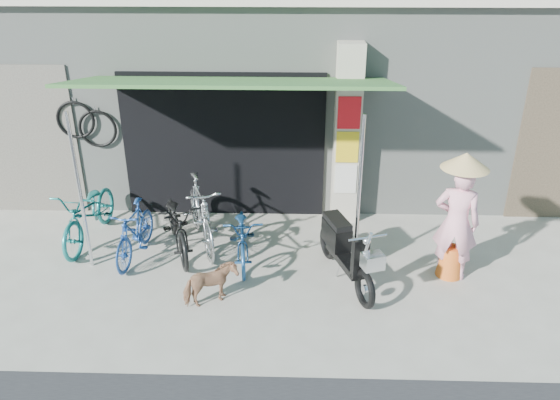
{
  "coord_description": "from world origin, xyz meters",
  "views": [
    {
      "loc": [
        0.02,
        -6.12,
        4.34
      ],
      "look_at": [
        -0.2,
        1.0,
        1.0
      ],
      "focal_mm": 35.0,
      "sensor_mm": 36.0,
      "label": 1
    }
  ],
  "objects_px": {
    "moped": "(345,250)",
    "nun": "(457,218)",
    "bike_blue": "(135,232)",
    "bike_teal": "(90,213)",
    "bike_navy": "(243,235)",
    "street_dog": "(210,284)",
    "bike_silver": "(201,213)",
    "bike_black": "(178,224)"
  },
  "relations": [
    {
      "from": "moped",
      "to": "nun",
      "type": "height_order",
      "value": "nun"
    },
    {
      "from": "bike_blue",
      "to": "bike_teal",
      "type": "bearing_deg",
      "value": 155.78
    },
    {
      "from": "bike_navy",
      "to": "nun",
      "type": "height_order",
      "value": "nun"
    },
    {
      "from": "bike_teal",
      "to": "nun",
      "type": "distance_m",
      "value": 5.58
    },
    {
      "from": "moped",
      "to": "bike_blue",
      "type": "bearing_deg",
      "value": 152.11
    },
    {
      "from": "bike_navy",
      "to": "street_dog",
      "type": "relative_size",
      "value": 2.23
    },
    {
      "from": "bike_teal",
      "to": "bike_silver",
      "type": "xyz_separation_m",
      "value": [
        1.79,
        -0.08,
        0.06
      ]
    },
    {
      "from": "bike_black",
      "to": "moped",
      "type": "bearing_deg",
      "value": -35.92
    },
    {
      "from": "nun",
      "to": "bike_teal",
      "type": "bearing_deg",
      "value": 9.4
    },
    {
      "from": "bike_blue",
      "to": "street_dog",
      "type": "height_order",
      "value": "bike_blue"
    },
    {
      "from": "bike_silver",
      "to": "moped",
      "type": "distance_m",
      "value": 2.36
    },
    {
      "from": "bike_teal",
      "to": "bike_silver",
      "type": "relative_size",
      "value": 1.01
    },
    {
      "from": "bike_teal",
      "to": "bike_black",
      "type": "bearing_deg",
      "value": -7.05
    },
    {
      "from": "street_dog",
      "to": "bike_silver",
      "type": "bearing_deg",
      "value": -16.55
    },
    {
      "from": "bike_black",
      "to": "bike_navy",
      "type": "distance_m",
      "value": 1.06
    },
    {
      "from": "bike_teal",
      "to": "street_dog",
      "type": "xyz_separation_m",
      "value": [
        2.16,
        -1.66,
        -0.19
      ]
    },
    {
      "from": "bike_silver",
      "to": "moped",
      "type": "xyz_separation_m",
      "value": [
        2.17,
        -0.92,
        -0.08
      ]
    },
    {
      "from": "street_dog",
      "to": "moped",
      "type": "xyz_separation_m",
      "value": [
        1.8,
        0.66,
        0.17
      ]
    },
    {
      "from": "bike_teal",
      "to": "bike_blue",
      "type": "distance_m",
      "value": 0.99
    },
    {
      "from": "bike_teal",
      "to": "bike_navy",
      "type": "height_order",
      "value": "bike_teal"
    },
    {
      "from": "bike_teal",
      "to": "street_dog",
      "type": "height_order",
      "value": "bike_teal"
    },
    {
      "from": "bike_teal",
      "to": "street_dog",
      "type": "relative_size",
      "value": 2.61
    },
    {
      "from": "bike_blue",
      "to": "street_dog",
      "type": "relative_size",
      "value": 2.05
    },
    {
      "from": "moped",
      "to": "bike_silver",
      "type": "bearing_deg",
      "value": 138.31
    },
    {
      "from": "bike_black",
      "to": "nun",
      "type": "bearing_deg",
      "value": -28.14
    },
    {
      "from": "bike_silver",
      "to": "nun",
      "type": "xyz_separation_m",
      "value": [
        3.71,
        -0.78,
        0.37
      ]
    },
    {
      "from": "bike_silver",
      "to": "bike_blue",
      "type": "bearing_deg",
      "value": -175.95
    },
    {
      "from": "bike_black",
      "to": "nun",
      "type": "distance_m",
      "value": 4.1
    },
    {
      "from": "bike_silver",
      "to": "nun",
      "type": "height_order",
      "value": "nun"
    },
    {
      "from": "bike_navy",
      "to": "nun",
      "type": "xyz_separation_m",
      "value": [
        3.01,
        -0.34,
        0.51
      ]
    },
    {
      "from": "bike_blue",
      "to": "street_dog",
      "type": "xyz_separation_m",
      "value": [
        1.31,
        -1.16,
        -0.14
      ]
    },
    {
      "from": "bike_navy",
      "to": "moped",
      "type": "height_order",
      "value": "moped"
    },
    {
      "from": "bike_teal",
      "to": "bike_blue",
      "type": "relative_size",
      "value": 1.27
    },
    {
      "from": "bike_navy",
      "to": "street_dog",
      "type": "distance_m",
      "value": 1.19
    },
    {
      "from": "bike_blue",
      "to": "moped",
      "type": "xyz_separation_m",
      "value": [
        3.11,
        -0.5,
        0.03
      ]
    },
    {
      "from": "street_dog",
      "to": "nun",
      "type": "bearing_deg",
      "value": -106.29
    },
    {
      "from": "bike_black",
      "to": "moped",
      "type": "height_order",
      "value": "moped"
    },
    {
      "from": "bike_black",
      "to": "bike_silver",
      "type": "distance_m",
      "value": 0.39
    },
    {
      "from": "bike_navy",
      "to": "nun",
      "type": "bearing_deg",
      "value": -12.99
    },
    {
      "from": "street_dog",
      "to": "nun",
      "type": "relative_size",
      "value": 0.38
    },
    {
      "from": "moped",
      "to": "bike_black",
      "type": "bearing_deg",
      "value": 145.26
    },
    {
      "from": "bike_teal",
      "to": "nun",
      "type": "xyz_separation_m",
      "value": [
        5.49,
        -0.86,
        0.43
      ]
    }
  ]
}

